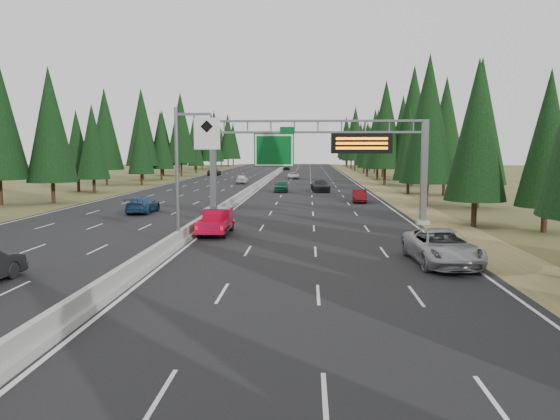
# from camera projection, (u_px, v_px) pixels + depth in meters

# --- Properties ---
(road) EXTENTS (32.00, 260.00, 0.08)m
(road) POSITION_uv_depth(u_px,v_px,m) (261.00, 185.00, 86.56)
(road) COLOR black
(road) RESTS_ON ground
(shoulder_right) EXTENTS (3.60, 260.00, 0.06)m
(shoulder_right) POSITION_uv_depth(u_px,v_px,m) (374.00, 186.00, 85.63)
(shoulder_right) COLOR olive
(shoulder_right) RESTS_ON ground
(shoulder_left) EXTENTS (3.60, 260.00, 0.06)m
(shoulder_left) POSITION_uv_depth(u_px,v_px,m) (150.00, 185.00, 87.49)
(shoulder_left) COLOR #484922
(shoulder_left) RESTS_ON ground
(median_barrier) EXTENTS (0.70, 260.00, 0.85)m
(median_barrier) POSITION_uv_depth(u_px,v_px,m) (261.00, 183.00, 86.52)
(median_barrier) COLOR gray
(median_barrier) RESTS_ON road
(sign_gantry) EXTENTS (16.75, 0.98, 7.80)m
(sign_gantry) POSITION_uv_depth(u_px,v_px,m) (326.00, 155.00, 40.73)
(sign_gantry) COLOR slate
(sign_gantry) RESTS_ON road
(hov_sign_pole) EXTENTS (2.80, 0.50, 8.00)m
(hov_sign_pole) POSITION_uv_depth(u_px,v_px,m) (187.00, 166.00, 31.39)
(hov_sign_pole) COLOR slate
(hov_sign_pole) RESTS_ON road
(tree_row_right) EXTENTS (11.10, 241.82, 18.71)m
(tree_row_right) POSITION_uv_depth(u_px,v_px,m) (417.00, 123.00, 73.68)
(tree_row_right) COLOR black
(tree_row_right) RESTS_ON ground
(tree_row_left) EXTENTS (11.53, 240.79, 18.70)m
(tree_row_left) POSITION_uv_depth(u_px,v_px,m) (126.00, 130.00, 88.02)
(tree_row_left) COLOR black
(tree_row_left) RESTS_ON ground
(silver_minivan) EXTENTS (3.21, 6.24, 1.69)m
(silver_minivan) POSITION_uv_depth(u_px,v_px,m) (442.00, 247.00, 26.68)
(silver_minivan) COLOR #9D9DA1
(silver_minivan) RESTS_ON road
(red_pickup) EXTENTS (1.85, 5.19, 1.69)m
(red_pickup) POSITION_uv_depth(u_px,v_px,m) (217.00, 220.00, 36.42)
(red_pickup) COLOR black
(red_pickup) RESTS_ON road
(car_ahead_green) EXTENTS (1.91, 4.50, 1.52)m
(car_ahead_green) POSITION_uv_depth(u_px,v_px,m) (281.00, 186.00, 72.77)
(car_ahead_green) COLOR #14593A
(car_ahead_green) RESTS_ON road
(car_ahead_dkred) EXTENTS (1.66, 4.23, 1.37)m
(car_ahead_dkred) POSITION_uv_depth(u_px,v_px,m) (359.00, 196.00, 58.15)
(car_ahead_dkred) COLOR #560C11
(car_ahead_dkred) RESTS_ON road
(car_ahead_dkgrey) EXTENTS (2.73, 5.62, 1.57)m
(car_ahead_dkgrey) POSITION_uv_depth(u_px,v_px,m) (320.00, 186.00, 73.23)
(car_ahead_dkgrey) COLOR black
(car_ahead_dkgrey) RESTS_ON road
(car_ahead_white) EXTENTS (2.50, 4.83, 1.30)m
(car_ahead_white) POSITION_uv_depth(u_px,v_px,m) (293.00, 175.00, 105.70)
(car_ahead_white) COLOR silver
(car_ahead_white) RESTS_ON road
(car_ahead_far) EXTENTS (1.90, 4.39, 1.48)m
(car_ahead_far) POSITION_uv_depth(u_px,v_px,m) (287.00, 167.00, 150.52)
(car_ahead_far) COLOR black
(car_ahead_far) RESTS_ON road
(car_onc_blue) EXTENTS (2.14, 5.10, 1.47)m
(car_onc_blue) POSITION_uv_depth(u_px,v_px,m) (143.00, 205.00, 48.38)
(car_onc_blue) COLOR navy
(car_onc_blue) RESTS_ON road
(car_onc_white) EXTENTS (1.76, 4.32, 1.47)m
(car_onc_white) POSITION_uv_depth(u_px,v_px,m) (242.00, 179.00, 90.32)
(car_onc_white) COLOR silver
(car_onc_white) RESTS_ON road
(car_onc_far) EXTENTS (2.63, 5.46, 1.50)m
(car_onc_far) POSITION_uv_depth(u_px,v_px,m) (214.00, 172.00, 119.74)
(car_onc_far) COLOR black
(car_onc_far) RESTS_ON road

